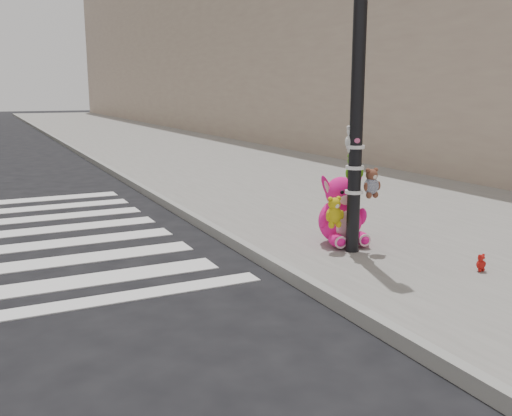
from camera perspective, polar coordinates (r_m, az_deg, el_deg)
ground at (r=4.62m, az=-4.46°, el=-15.48°), size 120.00×120.00×0.00m
sidewalk_near at (r=15.41m, az=-0.93°, el=4.10°), size 7.00×80.00×0.14m
curb_edge at (r=14.31m, az=-13.56°, el=3.18°), size 0.12×80.00×0.15m
bld_near at (r=26.83m, az=0.66°, el=17.88°), size 5.00×60.00×10.00m
signal_pole at (r=6.99m, az=9.98°, el=8.80°), size 0.68×0.49×4.00m
pink_bunny at (r=7.48m, az=8.54°, el=-0.69°), size 0.66×0.74×0.93m
red_teddy at (r=6.79m, az=21.58°, el=-5.11°), size 0.14×0.11×0.20m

